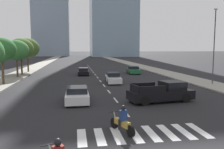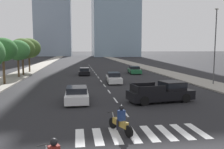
# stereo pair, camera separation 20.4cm
# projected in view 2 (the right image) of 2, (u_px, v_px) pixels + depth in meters

# --- Properties ---
(sidewalk_east) EXTENTS (4.00, 260.00, 0.15)m
(sidewalk_east) POSITION_uv_depth(u_px,v_px,m) (175.00, 75.00, 38.11)
(sidewalk_east) COLOR gray
(sidewalk_east) RESTS_ON ground
(sidewalk_west) EXTENTS (4.00, 260.00, 0.15)m
(sidewalk_west) POSITION_uv_depth(u_px,v_px,m) (12.00, 78.00, 34.26)
(sidewalk_west) COLOR gray
(sidewalk_west) RESTS_ON ground
(crosswalk_near) EXTENTS (6.75, 2.38, 0.01)m
(crosswalk_near) POSITION_uv_depth(u_px,v_px,m) (141.00, 134.00, 11.92)
(crosswalk_near) COLOR silver
(crosswalk_near) RESTS_ON ground
(lane_divider_center) EXTENTS (0.14, 50.00, 0.01)m
(lane_divider_center) POSITION_uv_depth(u_px,v_px,m) (96.00, 75.00, 39.43)
(lane_divider_center) COLOR silver
(lane_divider_center) RESTS_ON ground
(motorcycle_lead) EXTENTS (1.08, 1.98, 1.49)m
(motorcycle_lead) POSITION_uv_depth(u_px,v_px,m) (121.00, 122.00, 12.03)
(motorcycle_lead) COLOR black
(motorcycle_lead) RESTS_ON ground
(pickup_truck) EXTENTS (5.65, 2.67, 1.67)m
(pickup_truck) POSITION_uv_depth(u_px,v_px,m) (163.00, 92.00, 19.16)
(pickup_truck) COLOR black
(pickup_truck) RESTS_ON ground
(sedan_white_0) EXTENTS (1.91, 4.47, 1.28)m
(sedan_white_0) POSITION_uv_depth(u_px,v_px,m) (77.00, 95.00, 19.17)
(sedan_white_0) COLOR silver
(sedan_white_0) RESTS_ON ground
(sedan_white_1) EXTENTS (1.99, 4.84, 1.33)m
(sedan_white_1) POSITION_uv_depth(u_px,v_px,m) (114.00, 78.00, 29.94)
(sedan_white_1) COLOR silver
(sedan_white_1) RESTS_ON ground
(sedan_black_2) EXTENTS (2.03, 4.77, 1.23)m
(sedan_black_2) POSITION_uv_depth(u_px,v_px,m) (85.00, 71.00, 39.06)
(sedan_black_2) COLOR black
(sedan_black_2) RESTS_ON ground
(sedan_green_3) EXTENTS (2.27, 4.72, 1.30)m
(sedan_green_3) POSITION_uv_depth(u_px,v_px,m) (134.00, 70.00, 41.20)
(sedan_green_3) COLOR #1E6038
(sedan_green_3) RESTS_ON ground
(street_lamp_east) EXTENTS (0.50, 0.24, 9.02)m
(street_lamp_east) POSITION_uv_depth(u_px,v_px,m) (215.00, 41.00, 27.40)
(street_lamp_east) COLOR #3F3F42
(street_lamp_east) RESTS_ON sidewalk_east
(street_tree_second) EXTENTS (3.35, 3.35, 5.58)m
(street_tree_second) POSITION_uv_depth(u_px,v_px,m) (3.00, 50.00, 27.62)
(street_tree_second) COLOR #4C3823
(street_tree_second) RESTS_ON sidewalk_west
(street_tree_third) EXTENTS (3.59, 3.59, 5.58)m
(street_tree_third) POSITION_uv_depth(u_px,v_px,m) (18.00, 50.00, 34.61)
(street_tree_third) COLOR #4C3823
(street_tree_third) RESTS_ON sidewalk_west
(street_tree_fourth) EXTENTS (4.05, 4.05, 5.98)m
(street_tree_fourth) POSITION_uv_depth(u_px,v_px,m) (22.00, 49.00, 37.51)
(street_tree_fourth) COLOR #4C3823
(street_tree_fourth) RESTS_ON sidewalk_west
(street_tree_fifth) EXTENTS (4.31, 4.31, 6.22)m
(street_tree_fifth) POSITION_uv_depth(u_px,v_px,m) (29.00, 48.00, 42.63)
(street_tree_fifth) COLOR #4C3823
(street_tree_fifth) RESTS_ON sidewalk_west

